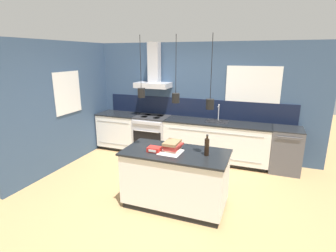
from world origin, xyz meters
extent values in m
plane|color=tan|center=(0.00, 0.00, 0.00)|extent=(16.00, 16.00, 0.00)
cube|color=#354C6B|center=(0.00, 2.03, 1.30)|extent=(5.60, 0.06, 2.60)
cube|color=black|center=(0.00, 1.99, 1.12)|extent=(4.42, 0.02, 0.43)
cube|color=white|center=(1.25, 1.99, 1.62)|extent=(1.12, 0.01, 0.96)
cube|color=black|center=(1.25, 1.99, 1.62)|extent=(1.04, 0.01, 0.88)
cube|color=#B5B5BA|center=(-0.96, 1.77, 1.64)|extent=(0.80, 0.46, 0.12)
cube|color=#B5B5BA|center=(-0.96, 1.86, 2.15)|extent=(0.26, 0.20, 0.90)
cylinder|color=black|center=(-0.21, -0.35, 2.22)|extent=(0.01, 0.01, 0.75)
cylinder|color=black|center=(-0.21, -0.35, 1.78)|extent=(0.11, 0.11, 0.14)
sphere|color=#F9D18C|center=(-0.21, -0.35, 1.78)|extent=(0.06, 0.06, 0.06)
cylinder|color=black|center=(0.32, -0.31, 2.20)|extent=(0.01, 0.01, 0.80)
cylinder|color=black|center=(0.32, -0.31, 1.73)|extent=(0.11, 0.11, 0.14)
sphere|color=#F9D18C|center=(0.32, -0.31, 1.73)|extent=(0.06, 0.06, 0.06)
cylinder|color=black|center=(0.82, -0.35, 2.17)|extent=(0.01, 0.01, 0.85)
cylinder|color=black|center=(0.82, -0.35, 1.68)|extent=(0.11, 0.11, 0.14)
sphere|color=#F9D18C|center=(0.82, -0.35, 1.68)|extent=(0.06, 0.06, 0.06)
cube|color=#354C6B|center=(-2.43, 0.70, 1.30)|extent=(0.06, 3.80, 2.60)
cube|color=white|center=(-2.39, 0.55, 1.55)|extent=(0.01, 0.76, 0.88)
cube|color=black|center=(-2.39, 0.55, 1.55)|extent=(0.01, 0.68, 0.80)
cube|color=black|center=(-1.86, 1.72, 0.04)|extent=(0.96, 0.56, 0.09)
cube|color=silver|center=(-1.86, 1.69, 0.48)|extent=(0.99, 0.62, 0.79)
cube|color=gray|center=(-1.86, 1.38, 0.76)|extent=(0.87, 0.01, 0.01)
cube|color=gray|center=(-1.86, 1.38, 0.21)|extent=(0.87, 0.01, 0.01)
cube|color=black|center=(-1.86, 1.69, 0.90)|extent=(1.01, 0.64, 0.03)
cube|color=black|center=(0.58, 1.72, 0.04)|extent=(2.20, 0.56, 0.09)
cube|color=silver|center=(0.58, 1.69, 0.48)|extent=(2.27, 0.62, 0.79)
cube|color=gray|center=(0.58, 1.38, 0.76)|extent=(1.99, 0.01, 0.01)
cube|color=gray|center=(0.58, 1.38, 0.21)|extent=(1.99, 0.01, 0.01)
cube|color=black|center=(0.58, 1.69, 0.90)|extent=(2.29, 0.64, 0.03)
cube|color=#262628|center=(0.58, 1.74, 0.91)|extent=(0.48, 0.34, 0.01)
cylinder|color=#B5B5BA|center=(0.58, 1.87, 1.08)|extent=(0.02, 0.02, 0.35)
sphere|color=#B5B5BA|center=(0.58, 1.87, 1.26)|extent=(0.03, 0.03, 0.03)
cylinder|color=#B5B5BA|center=(0.58, 1.81, 1.24)|extent=(0.02, 0.12, 0.02)
cube|color=#B5B5BA|center=(-0.96, 1.69, 0.43)|extent=(0.80, 0.62, 0.87)
cube|color=black|center=(-0.96, 1.37, 0.40)|extent=(0.69, 0.02, 0.44)
cylinder|color=#B5B5BA|center=(-0.96, 1.35, 0.63)|extent=(0.60, 0.02, 0.02)
cube|color=#B5B5BA|center=(-0.96, 1.37, 0.82)|extent=(0.69, 0.02, 0.07)
cube|color=#2D2D30|center=(-0.96, 1.69, 0.89)|extent=(0.80, 0.60, 0.04)
cylinder|color=black|center=(-1.12, 1.80, 0.91)|extent=(0.17, 0.17, 0.00)
cylinder|color=black|center=(-0.80, 1.80, 0.91)|extent=(0.17, 0.17, 0.00)
cylinder|color=black|center=(-1.12, 1.58, 0.91)|extent=(0.17, 0.17, 0.00)
cylinder|color=black|center=(-0.80, 1.58, 0.91)|extent=(0.17, 0.17, 0.00)
cube|color=#4C4C51|center=(2.01, 1.69, 0.45)|extent=(0.59, 0.62, 0.89)
cube|color=black|center=(2.01, 1.69, 0.90)|extent=(0.59, 0.62, 0.02)
cylinder|color=#4C4C51|center=(2.01, 1.36, 0.82)|extent=(0.44, 0.02, 0.02)
cube|color=black|center=(0.33, -0.32, 0.04)|extent=(1.49, 0.74, 0.09)
cube|color=silver|center=(0.33, -0.32, 0.48)|extent=(1.55, 0.77, 0.79)
cube|color=black|center=(0.33, -0.32, 0.90)|extent=(1.60, 0.82, 0.03)
cylinder|color=black|center=(0.80, -0.31, 1.03)|extent=(0.07, 0.07, 0.25)
cylinder|color=black|center=(0.80, -0.31, 1.19)|extent=(0.03, 0.03, 0.06)
cylinder|color=#262628|center=(0.80, -0.31, 1.22)|extent=(0.03, 0.03, 0.01)
cube|color=beige|center=(0.28, -0.29, 0.93)|extent=(0.26, 0.30, 0.03)
cube|color=#B2332D|center=(0.27, -0.29, 0.96)|extent=(0.21, 0.31, 0.04)
cube|color=#B2332D|center=(0.28, -0.30, 1.00)|extent=(0.27, 0.31, 0.03)
cube|color=olive|center=(0.26, -0.31, 1.04)|extent=(0.21, 0.31, 0.04)
cube|color=red|center=(0.02, -0.43, 0.94)|extent=(0.20, 0.15, 0.07)
cube|color=white|center=(0.02, -0.51, 0.94)|extent=(0.12, 0.01, 0.03)
cube|color=silver|center=(0.27, -0.38, 0.91)|extent=(0.34, 0.35, 0.01)
camera|label=1|loc=(1.53, -3.84, 2.33)|focal=28.00mm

